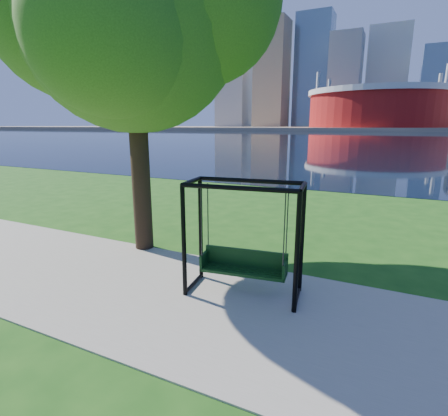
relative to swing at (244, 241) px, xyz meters
The scene contains 8 objects.
ground 1.11m from the swing, 142.03° to the right, with size 900.00×900.00×0.00m, color #1E5114.
path 1.28m from the swing, 108.72° to the right, with size 120.00×4.00×0.03m, color #9E937F.
river 101.83m from the swing, 90.13° to the left, with size 900.00×180.00×0.02m, color black.
far_bank 305.82m from the swing, 90.04° to the left, with size 900.00×228.00×2.00m, color #937F60.
stadium 235.41m from the swing, 92.49° to the left, with size 83.00×83.00×32.00m.
skyline 321.14m from the swing, 90.81° to the left, with size 392.00×66.00×96.50m.
swing is the anchor object (origin of this frame).
park_tree 5.98m from the swing, 159.33° to the left, with size 6.69×6.04×8.30m.
Camera 1 is at (2.65, -5.66, 3.22)m, focal length 28.00 mm.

